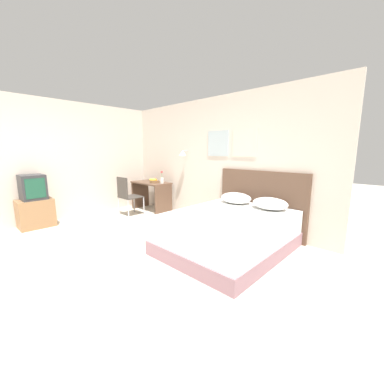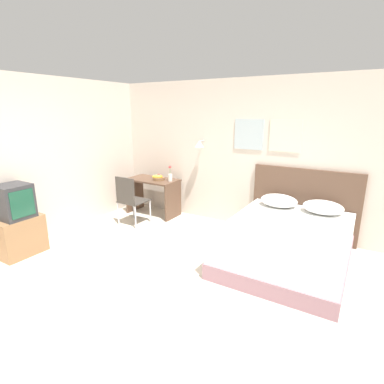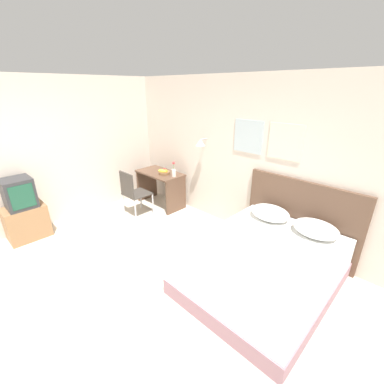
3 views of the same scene
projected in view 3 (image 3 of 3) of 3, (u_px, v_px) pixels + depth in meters
ground_plane at (94, 297)px, 3.22m from camera, size 24.00×24.00×0.00m
wall_back at (231, 155)px, 4.52m from camera, size 5.53×0.31×2.65m
wall_left at (5, 161)px, 4.17m from camera, size 0.06×5.72×2.65m
bed at (262, 266)px, 3.31m from camera, size 1.60×2.00×0.59m
headboard at (300, 218)px, 3.88m from camera, size 1.72×0.06×1.19m
pillow_left at (270, 213)px, 3.86m from camera, size 0.59×0.45×0.20m
pillow_right at (316, 229)px, 3.42m from camera, size 0.59×0.45×0.20m
folded_towel_near_foot at (256, 257)px, 2.96m from camera, size 0.35×0.34×0.06m
desk at (160, 183)px, 5.57m from camera, size 1.04×0.57×0.75m
desk_chair at (132, 191)px, 5.05m from camera, size 0.47×0.47×0.94m
fruit_bowl at (164, 172)px, 5.34m from camera, size 0.24×0.24×0.11m
flower_vase at (174, 172)px, 5.18m from camera, size 0.08×0.08×0.31m
tv_stand at (27, 222)px, 4.40m from camera, size 0.45×0.63×0.58m
television at (19, 193)px, 4.19m from camera, size 0.44×0.42×0.50m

